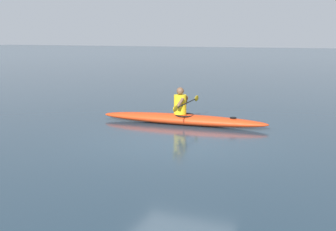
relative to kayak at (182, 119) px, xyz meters
The scene contains 3 objects.
ground_plane 2.07m from the kayak, 108.91° to the left, with size 160.00×160.00×0.00m, color #233847.
kayak is the anchor object (origin of this frame).
kayaker 0.47m from the kayak, ahead, with size 0.47×2.40×0.77m.
Camera 1 is at (-3.91, 9.58, 2.53)m, focal length 47.29 mm.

